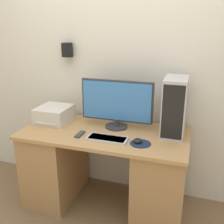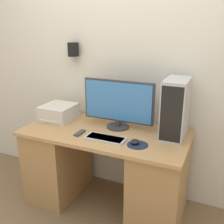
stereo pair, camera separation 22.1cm
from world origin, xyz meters
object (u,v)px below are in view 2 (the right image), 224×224
(printer, at_px, (59,112))
(remote_control, at_px, (80,133))
(mouse, at_px, (135,142))
(monitor, at_px, (118,103))
(computer_tower, at_px, (175,109))
(keyboard, at_px, (105,138))

(printer, height_order, remote_control, printer)
(mouse, relative_size, printer, 0.24)
(monitor, bearing_deg, remote_control, -131.78)
(mouse, height_order, remote_control, mouse)
(computer_tower, xyz_separation_m, printer, (-1.12, -0.04, -0.17))
(keyboard, relative_size, printer, 1.01)
(computer_tower, xyz_separation_m, remote_control, (-0.75, -0.27, -0.24))
(monitor, bearing_deg, computer_tower, -0.07)
(keyboard, height_order, printer, printer)
(printer, distance_m, remote_control, 0.45)
(keyboard, bearing_deg, remote_control, 176.13)
(keyboard, bearing_deg, mouse, 3.61)
(printer, bearing_deg, monitor, 3.37)
(printer, bearing_deg, keyboard, -21.93)
(monitor, distance_m, keyboard, 0.36)
(mouse, bearing_deg, computer_tower, 48.10)
(monitor, xyz_separation_m, remote_control, (-0.24, -0.27, -0.22))
(monitor, distance_m, mouse, 0.43)
(keyboard, bearing_deg, printer, 158.07)
(keyboard, xyz_separation_m, remote_control, (-0.25, 0.02, -0.00))
(keyboard, bearing_deg, monitor, 91.89)
(keyboard, distance_m, computer_tower, 0.62)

